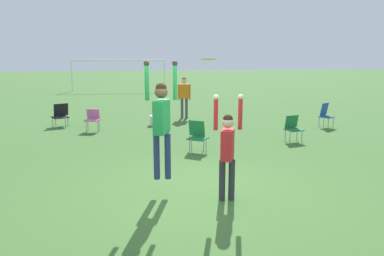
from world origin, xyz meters
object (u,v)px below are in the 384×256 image
Objects in this scene: camping_chair_1 at (325,113)px; camping_chair_0 at (293,126)px; camping_chair_4 at (60,114)px; camping_chair_3 at (93,118)px; person_jumping at (162,117)px; camping_chair_2 at (197,134)px; person_defending at (228,146)px; person_spectator_near at (184,93)px; frisbee at (208,59)px; cooler_box at (155,120)px.

camping_chair_0 is at bearing 9.56° from camping_chair_1.
camping_chair_3 is at bearing 111.22° from camping_chair_4.
person_jumping is 2.64× the size of camping_chair_4.
camping_chair_2 reaches higher than camping_chair_0.
camping_chair_4 is (-4.71, 8.19, -0.58)m from person_defending.
person_defending is at bearing 124.22° from camping_chair_2.
person_spectator_near is (1.40, 8.99, -0.46)m from person_jumping.
frisbee is at bearing 129.32° from camping_chair_3.
camping_chair_1 is at bearing -23.19° from person_spectator_near.
cooler_box is (-4.24, 3.34, -0.29)m from camping_chair_0.
person_defending is 1.61m from frisbee.
person_jumping is 2.76× the size of camping_chair_0.
camping_chair_3 reaches higher than cooler_box.
camping_chair_1 is 1.16× the size of camping_chair_3.
camping_chair_0 reaches higher than cooler_box.
camping_chair_0 is (3.15, 4.57, -0.57)m from person_defending.
camping_chair_4 is 2.01× the size of cooler_box.
camping_chair_2 is at bearing -75.95° from cooler_box.
person_jumping is at bearing 123.92° from camping_chair_3.
frisbee is 9.39m from camping_chair_4.
camping_chair_1 is 1.07× the size of camping_chair_4.
frisbee is (-0.34, 0.16, 1.57)m from person_defending.
camping_chair_2 is (-5.35, -3.02, -0.02)m from camping_chair_1.
person_spectator_near is at bearing -129.97° from camping_chair_3.
person_spectator_near is (-2.93, 4.88, 0.60)m from camping_chair_0.
person_jumping is 3.59m from camping_chair_2.
camping_chair_1 is 5.81m from person_spectator_near.
camping_chair_3 is at bearing -37.24° from camping_chair_0.
camping_chair_1 is 1.05× the size of camping_chair_2.
camping_chair_3 is 4.36m from person_spectator_near.
person_defending is 5.58m from camping_chair_0.
camping_chair_2 is (-3.18, -0.87, 0.02)m from camping_chair_0.
camping_chair_0 is at bearing 175.04° from camping_chair_3.
camping_chair_3 is at bearing 113.66° from frisbee.
camping_chair_1 is 10.13m from camping_chair_4.
camping_chair_3 is 0.92× the size of camping_chair_4.
camping_chair_3 is at bearing -140.61° from person_spectator_near.
camping_chair_0 is 8.65m from camping_chair_4.
person_defending reaches higher than camping_chair_0.
camping_chair_3 is (-6.50, 2.44, 0.01)m from camping_chair_0.
person_defending is 9.45m from person_spectator_near.
camping_chair_1 is 6.52m from cooler_box.
frisbee is at bearing 90.55° from camping_chair_4.
camping_chair_2 is at bearing 150.62° from camping_chair_3.
person_jumping is 8.29× the size of frisbee.
camping_chair_4 is at bearing 118.53° from frisbee.
person_jumping is 2.59× the size of camping_chair_2.
camping_chair_2 is at bearing -1.26° from camping_chair_0.
frisbee is 9.43m from person_spectator_near.
person_spectator_near is at bearing 49.76° from cooler_box.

